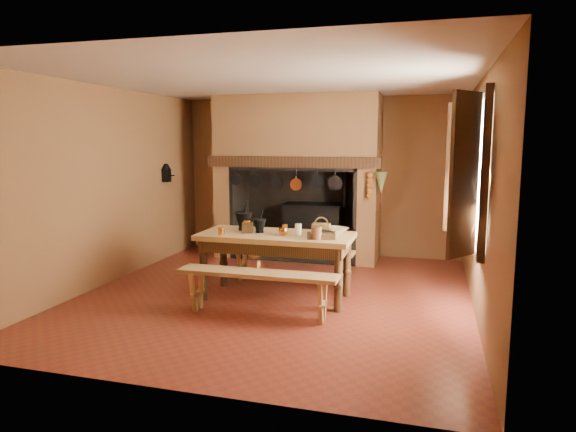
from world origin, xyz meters
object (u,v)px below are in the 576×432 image
object	(u,v)px
iron_range	(314,229)
coffee_grinder	(248,227)
work_table	(276,244)
mixing_bowl	(333,231)
wicker_basket	(321,228)
bench_front	(257,283)

from	to	relation	value
iron_range	coffee_grinder	bearing A→B (deg)	-96.24
iron_range	coffee_grinder	size ratio (longest dim) A/B	7.73
work_table	mixing_bowl	bearing A→B (deg)	10.55
work_table	wicker_basket	world-z (taller)	wicker_basket
work_table	coffee_grinder	size ratio (longest dim) A/B	9.51
bench_front	coffee_grinder	xyz separation A→B (m)	(-0.37, 0.70, 0.53)
iron_range	bench_front	bearing A→B (deg)	-88.48
bench_front	coffee_grinder	size ratio (longest dim) A/B	9.16
iron_range	bench_front	size ratio (longest dim) A/B	0.84
coffee_grinder	work_table	bearing A→B (deg)	-8.52
bench_front	mixing_bowl	distance (m)	1.23
coffee_grinder	mixing_bowl	distance (m)	1.10
work_table	mixing_bowl	size ratio (longest dim) A/B	5.51
work_table	coffee_grinder	distance (m)	0.43
bench_front	work_table	bearing A→B (deg)	90.00
iron_range	wicker_basket	bearing A→B (deg)	-74.86
bench_front	mixing_bowl	size ratio (longest dim) A/B	5.31
iron_range	coffee_grinder	xyz separation A→B (m)	(-0.28, -2.60, 0.45)
iron_range	bench_front	world-z (taller)	iron_range
work_table	bench_front	xyz separation A→B (m)	(0.00, -0.74, -0.32)
coffee_grinder	bench_front	bearing A→B (deg)	-76.82
iron_range	mixing_bowl	bearing A→B (deg)	-71.65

